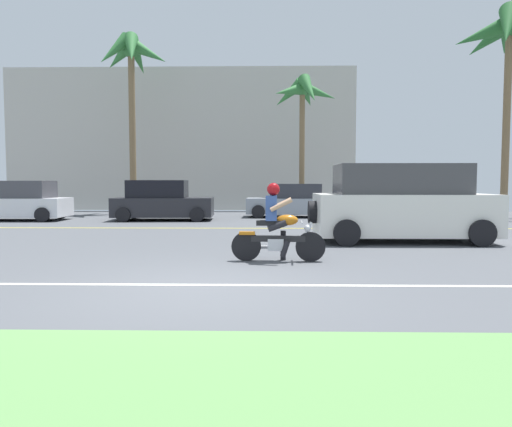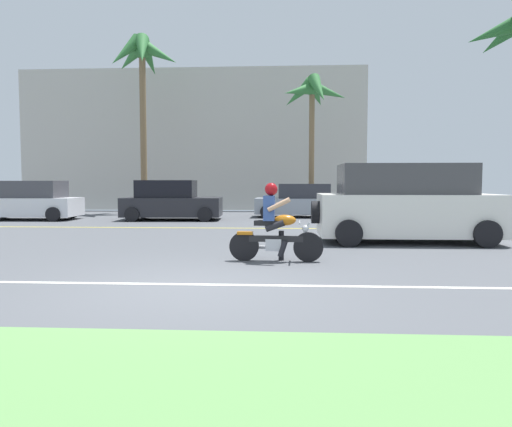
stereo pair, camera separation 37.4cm
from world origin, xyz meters
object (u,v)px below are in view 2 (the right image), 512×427
Objects in this scene: suv_nearby at (405,204)px; palm_tree_0 at (142,64)px; parked_car_0 at (29,202)px; parked_car_1 at (171,201)px; motorcyclist at (275,228)px; palm_tree_1 at (312,98)px; parked_car_2 at (301,202)px.

palm_tree_0 reaches higher than suv_nearby.
parked_car_1 reaches higher than parked_car_0.
motorcyclist is 14.11m from palm_tree_1.
parked_car_0 is at bearing -162.49° from palm_tree_1.
motorcyclist is 0.21× the size of palm_tree_0.
suv_nearby is at bearing 44.42° from motorcyclist.
palm_tree_1 is at bearing 100.08° from suv_nearby.
palm_tree_1 is at bearing 83.75° from motorcyclist.
parked_car_1 reaches higher than motorcyclist.
suv_nearby is at bearing -79.92° from palm_tree_1.
palm_tree_0 is at bearing 119.25° from parked_car_1.
parked_car_1 is at bearing -60.75° from palm_tree_0.
motorcyclist is 0.48× the size of parked_car_2.
parked_car_1 is 0.46× the size of palm_tree_0.
suv_nearby is 8.80m from parked_car_2.
motorcyclist is 0.28× the size of palm_tree_1.
parked_car_0 is (-10.10, 9.57, 0.10)m from motorcyclist.
motorcyclist is 10.74m from parked_car_1.
parked_car_0 is 12.96m from palm_tree_1.
parked_car_0 is at bearing 136.53° from motorcyclist.
palm_tree_0 reaches higher than parked_car_1.
suv_nearby is 1.13× the size of parked_car_0.
palm_tree_1 is (-1.79, 10.05, 4.41)m from suv_nearby.
parked_car_0 reaches higher than motorcyclist.
palm_tree_0 is at bearing 174.57° from palm_tree_1.
palm_tree_1 is at bearing 70.46° from parked_car_2.
palm_tree_1 reaches higher than suv_nearby.
motorcyclist is at bearing -96.25° from palm_tree_1.
parked_car_1 is 5.56m from parked_car_2.
palm_tree_0 is at bearing 162.80° from parked_car_2.
parked_car_1 is (-4.36, 9.81, 0.11)m from motorcyclist.
parked_car_1 is 0.62× the size of palm_tree_1.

